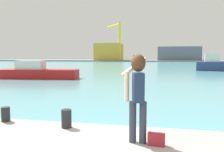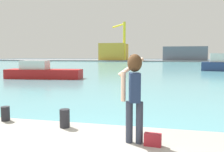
{
  "view_description": "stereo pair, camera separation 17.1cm",
  "coord_description": "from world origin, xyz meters",
  "px_view_note": "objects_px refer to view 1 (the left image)",
  "views": [
    {
      "loc": [
        1.54,
        -3.45,
        2.28
      ],
      "look_at": [
        0.09,
        3.77,
        1.62
      ],
      "focal_mm": 36.82,
      "sensor_mm": 36.0,
      "label": 1
    },
    {
      "loc": [
        1.71,
        -3.41,
        2.28
      ],
      "look_at": [
        0.09,
        3.77,
        1.62
      ],
      "focal_mm": 36.82,
      "sensor_mm": 36.0,
      "label": 2
    }
  ],
  "objects_px": {
    "handbag": "(156,139)",
    "boat_moored_2": "(216,65)",
    "port_crane": "(118,37)",
    "person_photographer": "(137,89)",
    "warehouse_right": "(178,54)",
    "warehouse_left": "(109,52)",
    "harbor_bollard_2": "(6,114)",
    "boat_moored": "(38,72)",
    "harbor_bollard": "(66,119)"
  },
  "relations": [
    {
      "from": "boat_moored_2",
      "to": "warehouse_right",
      "type": "relative_size",
      "value": 0.39
    },
    {
      "from": "harbor_bollard",
      "to": "warehouse_right",
      "type": "xyz_separation_m",
      "value": [
        9.82,
        89.23,
        2.29
      ]
    },
    {
      "from": "boat_moored_2",
      "to": "harbor_bollard",
      "type": "bearing_deg",
      "value": -99.93
    },
    {
      "from": "person_photographer",
      "to": "harbor_bollard",
      "type": "xyz_separation_m",
      "value": [
        -1.73,
        0.6,
        -0.85
      ]
    },
    {
      "from": "handbag",
      "to": "warehouse_right",
      "type": "relative_size",
      "value": 0.02
    },
    {
      "from": "person_photographer",
      "to": "port_crane",
      "type": "xyz_separation_m",
      "value": [
        -15.46,
        86.03,
        8.11
      ]
    },
    {
      "from": "handbag",
      "to": "harbor_bollard",
      "type": "bearing_deg",
      "value": 161.88
    },
    {
      "from": "harbor_bollard_2",
      "to": "harbor_bollard",
      "type": "bearing_deg",
      "value": -6.0
    },
    {
      "from": "port_crane",
      "to": "handbag",
      "type": "bearing_deg",
      "value": -79.58
    },
    {
      "from": "boat_moored_2",
      "to": "port_crane",
      "type": "height_order",
      "value": "port_crane"
    },
    {
      "from": "harbor_bollard_2",
      "to": "boat_moored",
      "type": "distance_m",
      "value": 17.27
    },
    {
      "from": "boat_moored",
      "to": "warehouse_left",
      "type": "xyz_separation_m",
      "value": [
        -8.33,
        72.47,
        3.17
      ]
    },
    {
      "from": "boat_moored",
      "to": "boat_moored_2",
      "type": "bearing_deg",
      "value": 32.57
    },
    {
      "from": "harbor_bollard",
      "to": "harbor_bollard_2",
      "type": "distance_m",
      "value": 1.77
    },
    {
      "from": "boat_moored_2",
      "to": "warehouse_left",
      "type": "distance_m",
      "value": 63.32
    },
    {
      "from": "harbor_bollard_2",
      "to": "boat_moored_2",
      "type": "distance_m",
      "value": 33.79
    },
    {
      "from": "boat_moored",
      "to": "person_photographer",
      "type": "bearing_deg",
      "value": -61.33
    },
    {
      "from": "harbor_bollard_2",
      "to": "boat_moored",
      "type": "xyz_separation_m",
      "value": [
        -7.7,
        15.46,
        -0.11
      ]
    },
    {
      "from": "person_photographer",
      "to": "warehouse_right",
      "type": "bearing_deg",
      "value": -18.12
    },
    {
      "from": "port_crane",
      "to": "person_photographer",
      "type": "bearing_deg",
      "value": -79.81
    },
    {
      "from": "boat_moored",
      "to": "warehouse_right",
      "type": "distance_m",
      "value": 76.11
    },
    {
      "from": "harbor_bollard_2",
      "to": "warehouse_right",
      "type": "relative_size",
      "value": 0.02
    },
    {
      "from": "handbag",
      "to": "boat_moored_2",
      "type": "distance_m",
      "value": 33.41
    },
    {
      "from": "person_photographer",
      "to": "warehouse_left",
      "type": "bearing_deg",
      "value": -0.56
    },
    {
      "from": "warehouse_right",
      "to": "warehouse_left",
      "type": "bearing_deg",
      "value": -177.7
    },
    {
      "from": "handbag",
      "to": "port_crane",
      "type": "distance_m",
      "value": 88.03
    },
    {
      "from": "warehouse_right",
      "to": "handbag",
      "type": "bearing_deg",
      "value": -94.9
    },
    {
      "from": "harbor_bollard",
      "to": "warehouse_right",
      "type": "height_order",
      "value": "warehouse_right"
    },
    {
      "from": "person_photographer",
      "to": "boat_moored_2",
      "type": "height_order",
      "value": "boat_moored_2"
    },
    {
      "from": "warehouse_left",
      "to": "port_crane",
      "type": "distance_m",
      "value": 7.67
    },
    {
      "from": "warehouse_right",
      "to": "boat_moored",
      "type": "bearing_deg",
      "value": -104.69
    },
    {
      "from": "person_photographer",
      "to": "warehouse_right",
      "type": "distance_m",
      "value": 90.21
    },
    {
      "from": "warehouse_right",
      "to": "boat_moored_2",
      "type": "bearing_deg",
      "value": -89.19
    },
    {
      "from": "harbor_bollard_2",
      "to": "warehouse_right",
      "type": "height_order",
      "value": "warehouse_right"
    },
    {
      "from": "boat_moored",
      "to": "warehouse_right",
      "type": "bearing_deg",
      "value": 69.41
    },
    {
      "from": "harbor_bollard_2",
      "to": "port_crane",
      "type": "distance_m",
      "value": 86.55
    },
    {
      "from": "handbag",
      "to": "boat_moored_2",
      "type": "relative_size",
      "value": 0.05
    },
    {
      "from": "boat_moored_2",
      "to": "port_crane",
      "type": "xyz_separation_m",
      "value": [
        -24.37,
        53.81,
        8.8
      ]
    },
    {
      "from": "handbag",
      "to": "harbor_bollard_2",
      "type": "height_order",
      "value": "harbor_bollard_2"
    },
    {
      "from": "person_photographer",
      "to": "warehouse_left",
      "type": "height_order",
      "value": "warehouse_left"
    },
    {
      "from": "boat_moored_2",
      "to": "person_photographer",
      "type": "bearing_deg",
      "value": -96.79
    },
    {
      "from": "boat_moored_2",
      "to": "warehouse_right",
      "type": "bearing_deg",
      "value": 99.46
    },
    {
      "from": "harbor_bollard_2",
      "to": "boat_moored",
      "type": "relative_size",
      "value": 0.05
    },
    {
      "from": "warehouse_left",
      "to": "handbag",
      "type": "bearing_deg",
      "value": -77.37
    },
    {
      "from": "boat_moored",
      "to": "harbor_bollard_2",
      "type": "bearing_deg",
      "value": -69.41
    },
    {
      "from": "person_photographer",
      "to": "harbor_bollard_2",
      "type": "height_order",
      "value": "person_photographer"
    },
    {
      "from": "harbor_bollard_2",
      "to": "boat_moored_2",
      "type": "relative_size",
      "value": 0.06
    },
    {
      "from": "warehouse_left",
      "to": "boat_moored",
      "type": "bearing_deg",
      "value": -83.45
    },
    {
      "from": "harbor_bollard",
      "to": "boat_moored",
      "type": "height_order",
      "value": "boat_moored"
    },
    {
      "from": "harbor_bollard",
      "to": "port_crane",
      "type": "xyz_separation_m",
      "value": [
        -13.74,
        85.43,
        8.95
      ]
    }
  ]
}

